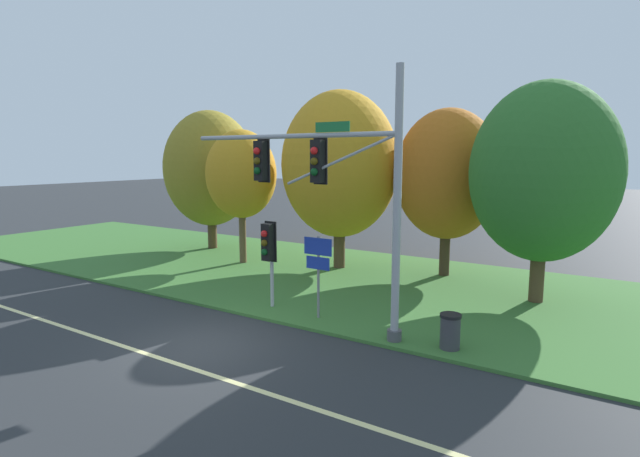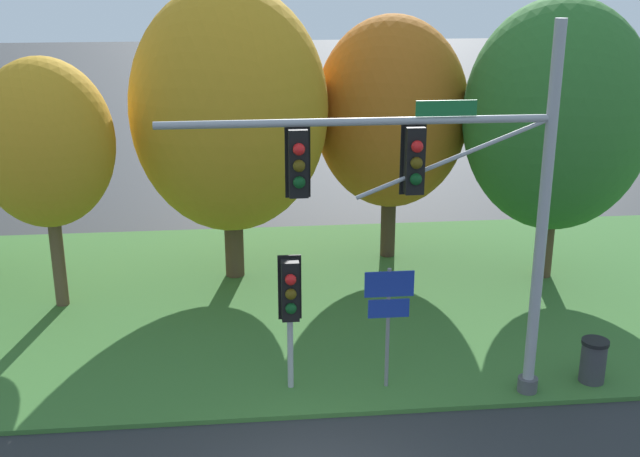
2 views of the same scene
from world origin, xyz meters
name	(u,v)px [view 1 (image 1 of 2)]	position (x,y,z in m)	size (l,w,h in m)	color
ground_plane	(200,345)	(0.00, 0.00, 0.00)	(160.00, 160.00, 0.00)	#282B2D
lane_stripe	(165,360)	(0.00, -1.20, 0.00)	(36.00, 0.16, 0.01)	beige
grass_verge	(349,280)	(0.00, 8.25, 0.05)	(48.00, 11.50, 0.10)	#386B2D
traffic_signal_mast	(334,182)	(2.47, 2.94, 4.37)	(7.31, 0.49, 7.33)	#9EA0A5
pedestrian_signal_near_kerb	(268,247)	(-0.34, 3.43, 2.16)	(0.46, 0.55, 2.88)	#9EA0A5
route_sign_post	(318,263)	(1.61, 3.43, 1.86)	(0.98, 0.08, 2.57)	slate
tree_nearest_road	(210,169)	(-9.73, 10.27, 4.40)	(4.90, 4.90, 7.38)	#4C3823
tree_left_of_mast	(241,174)	(-5.81, 8.33, 4.24)	(3.26, 3.26, 6.20)	brown
tree_behind_signpost	(340,165)	(-1.46, 9.90, 4.70)	(5.14, 5.14, 7.83)	#4C3823
tree_mid_verge	(447,175)	(3.02, 11.03, 4.33)	(4.29, 4.29, 6.93)	#423021
tree_tall_centre	(544,173)	(6.99, 9.01, 4.54)	(4.83, 4.83, 7.48)	#4C3823
trash_bin	(450,331)	(5.87, 3.20, 0.57)	(0.56, 0.56, 0.93)	#38383D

